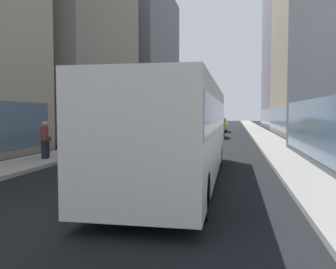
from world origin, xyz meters
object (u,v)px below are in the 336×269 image
(car_grey_wagon, at_px, (193,127))
(pedestrian_in_coat, at_px, (46,139))
(car_blue_hatchback, at_px, (122,140))
(dalmatian_dog, at_px, (84,183))
(car_black_suv, at_px, (214,129))
(car_red_coupe, at_px, (205,123))
(pedestrian_with_handbag, at_px, (45,140))
(transit_bus, at_px, (179,127))
(car_yellow_taxi, at_px, (219,125))
(box_truck, at_px, (181,120))

(car_grey_wagon, xyz_separation_m, pedestrian_in_coat, (-4.37, -21.47, 0.19))
(car_blue_hatchback, xyz_separation_m, dalmatian_dog, (2.19, -9.79, -0.31))
(car_black_suv, xyz_separation_m, car_red_coupe, (-2.40, 19.43, 0.00))
(pedestrian_with_handbag, bearing_deg, car_black_suv, 69.01)
(car_blue_hatchback, bearing_deg, dalmatian_dog, -77.40)
(car_black_suv, height_order, pedestrian_in_coat, pedestrian_in_coat)
(car_red_coupe, bearing_deg, dalmatian_dog, -89.23)
(car_red_coupe, xyz_separation_m, dalmatian_dog, (0.59, -43.55, -0.31))
(car_black_suv, height_order, car_blue_hatchback, same)
(transit_bus, xyz_separation_m, pedestrian_with_handbag, (-6.67, 3.27, -0.76))
(car_red_coupe, bearing_deg, car_black_suv, -82.96)
(car_yellow_taxi, height_order, car_blue_hatchback, same)
(car_grey_wagon, distance_m, pedestrian_in_coat, 21.91)
(box_truck, bearing_deg, car_black_suv, 60.80)
(pedestrian_with_handbag, bearing_deg, car_blue_hatchback, 48.91)
(transit_bus, relative_size, car_red_coupe, 2.45)
(pedestrian_with_handbag, bearing_deg, car_yellow_taxi, 76.33)
(car_blue_hatchback, bearing_deg, car_grey_wagon, 85.12)
(car_grey_wagon, bearing_deg, box_truck, -90.00)
(car_yellow_taxi, bearing_deg, car_grey_wagon, -112.99)
(car_grey_wagon, xyz_separation_m, box_truck, (-0.00, -8.69, 0.85))
(car_grey_wagon, height_order, pedestrian_in_coat, pedestrian_in_coat)
(pedestrian_with_handbag, bearing_deg, car_grey_wagon, 78.90)
(pedestrian_in_coat, bearing_deg, car_black_suv, 68.36)
(transit_bus, bearing_deg, dalmatian_dog, -117.72)
(car_red_coupe, bearing_deg, transit_bus, -86.57)
(car_yellow_taxi, bearing_deg, car_blue_hatchback, -99.32)
(car_grey_wagon, distance_m, pedestrian_with_handbag, 22.21)
(car_black_suv, bearing_deg, pedestrian_with_handbag, -110.99)
(transit_bus, xyz_separation_m, car_yellow_taxi, (0.00, 30.72, -0.96))
(car_black_suv, bearing_deg, box_truck, -119.20)
(car_red_coupe, relative_size, dalmatian_dog, 4.89)
(car_grey_wagon, bearing_deg, car_black_suv, -61.37)
(car_red_coupe, xyz_separation_m, pedestrian_in_coat, (-4.37, -36.50, 0.19))
(box_truck, bearing_deg, pedestrian_in_coat, -108.89)
(car_yellow_taxi, relative_size, box_truck, 0.57)
(car_black_suv, xyz_separation_m, dalmatian_dog, (-1.81, -24.12, -0.31))
(dalmatian_dog, bearing_deg, car_black_suv, 85.70)
(car_yellow_taxi, relative_size, car_blue_hatchback, 0.91)
(car_black_suv, bearing_deg, car_yellow_taxi, 90.00)
(car_blue_hatchback, xyz_separation_m, pedestrian_with_handbag, (-2.67, -3.07, 0.19))
(car_blue_hatchback, relative_size, box_truck, 0.62)
(transit_bus, height_order, car_black_suv, transit_bus)
(car_black_suv, xyz_separation_m, box_truck, (-2.40, -4.29, 0.85))
(car_red_coupe, bearing_deg, car_blue_hatchback, -92.71)
(box_truck, relative_size, pedestrian_in_coat, 4.44)
(transit_bus, xyz_separation_m, car_black_suv, (0.00, 20.67, -0.96))
(transit_bus, distance_m, pedestrian_with_handbag, 7.47)
(car_yellow_taxi, bearing_deg, car_black_suv, -90.00)
(car_yellow_taxi, xyz_separation_m, pedestrian_with_handbag, (-6.67, -27.45, 0.19))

